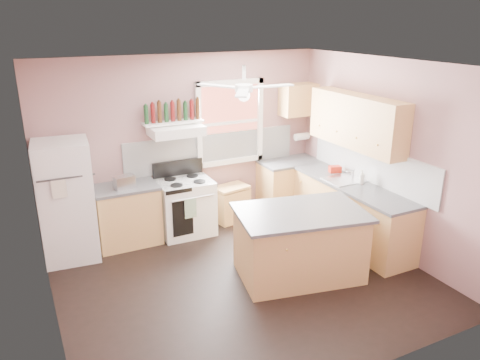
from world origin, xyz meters
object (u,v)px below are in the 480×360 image
toaster (124,182)px  island (299,245)px  refrigerator (67,201)px  cart (231,205)px  stove (186,207)px

toaster → island: size_ratio=0.19×
refrigerator → cart: bearing=8.1°
refrigerator → island: (2.57, -1.83, -0.41)m
refrigerator → toaster: 0.81m
stove → cart: (0.83, 0.12, -0.16)m
stove → island: 2.03m
island → toaster: bearing=145.8°
stove → island: bearing=-62.8°
island → cart: bearing=102.6°
refrigerator → cart: size_ratio=3.09×
refrigerator → toaster: size_ratio=5.98×
toaster → refrigerator: bearing=170.8°
toaster → cart: size_ratio=0.52×
stove → island: same height
stove → toaster: bearing=-177.2°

